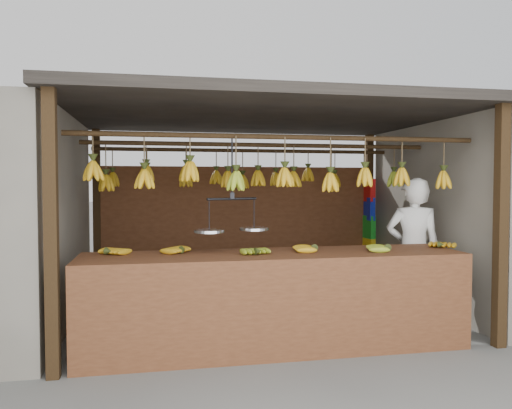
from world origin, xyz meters
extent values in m
plane|color=#5B5B57|center=(0.00, 0.00, 0.00)|extent=(80.00, 80.00, 0.00)
cube|color=black|center=(-2.00, -1.50, 1.15)|extent=(0.10, 0.10, 2.30)
cube|color=black|center=(2.00, -1.50, 1.15)|extent=(0.10, 0.10, 2.30)
cube|color=black|center=(-2.00, 1.50, 1.15)|extent=(0.10, 0.10, 2.30)
cube|color=black|center=(2.00, 1.50, 1.15)|extent=(0.10, 0.10, 2.30)
cube|color=black|center=(0.00, 0.00, 2.35)|extent=(4.30, 3.30, 0.10)
cylinder|color=black|center=(0.00, -1.00, 2.00)|extent=(4.00, 0.05, 0.05)
cylinder|color=black|center=(0.00, 0.00, 2.00)|extent=(4.00, 0.05, 0.05)
cylinder|color=black|center=(0.00, 1.00, 2.00)|extent=(4.00, 0.05, 0.05)
cube|color=brown|center=(0.00, 1.50, 0.90)|extent=(4.00, 0.06, 1.80)
cube|color=brown|center=(-0.10, -1.10, 0.86)|extent=(3.59, 0.80, 0.08)
cube|color=brown|center=(-0.10, -1.50, 0.45)|extent=(3.59, 0.04, 0.90)
cube|color=black|center=(-1.79, -1.45, 0.41)|extent=(0.07, 0.07, 0.82)
cube|color=black|center=(1.59, -1.45, 0.41)|extent=(0.07, 0.07, 0.82)
cube|color=black|center=(-1.79, -0.75, 0.41)|extent=(0.07, 0.07, 0.82)
cube|color=black|center=(1.59, -0.75, 0.41)|extent=(0.07, 0.07, 0.82)
ellipsoid|color=gold|center=(-1.62, -0.97, 0.93)|extent=(0.28, 0.30, 0.06)
ellipsoid|color=gold|center=(-0.94, -0.98, 0.93)|extent=(0.30, 0.29, 0.06)
ellipsoid|color=#92A523|center=(-0.28, -1.24, 0.93)|extent=(0.22, 0.27, 0.06)
ellipsoid|color=gold|center=(0.30, -1.08, 0.93)|extent=(0.26, 0.20, 0.06)
ellipsoid|color=#92A523|center=(0.99, -1.21, 0.93)|extent=(0.28, 0.24, 0.06)
ellipsoid|color=gold|center=(1.62, -1.11, 0.93)|extent=(0.29, 0.30, 0.06)
ellipsoid|color=gold|center=(-1.74, -0.96, 1.67)|extent=(0.16, 0.16, 0.28)
ellipsoid|color=gold|center=(-1.29, -0.95, 1.60)|extent=(0.16, 0.16, 0.28)
ellipsoid|color=gold|center=(-0.88, -0.99, 1.67)|extent=(0.16, 0.16, 0.28)
ellipsoid|color=#92A523|center=(-0.45, -1.04, 1.58)|extent=(0.16, 0.16, 0.28)
ellipsoid|color=gold|center=(0.02, -1.03, 1.61)|extent=(0.16, 0.16, 0.28)
ellipsoid|color=gold|center=(0.47, -1.04, 1.57)|extent=(0.16, 0.16, 0.28)
ellipsoid|color=gold|center=(0.83, -1.05, 1.62)|extent=(0.16, 0.16, 0.28)
ellipsoid|color=gold|center=(1.26, -0.97, 1.62)|extent=(0.16, 0.16, 0.28)
ellipsoid|color=gold|center=(1.72, -0.98, 1.59)|extent=(0.16, 0.16, 0.28)
ellipsoid|color=gold|center=(-1.73, 0.04, 1.56)|extent=(0.16, 0.16, 0.28)
ellipsoid|color=gold|center=(-1.30, 0.00, 1.67)|extent=(0.16, 0.16, 0.28)
ellipsoid|color=gold|center=(-0.85, 0.01, 1.67)|extent=(0.16, 0.16, 0.28)
ellipsoid|color=gold|center=(-0.38, 0.02, 1.61)|extent=(0.16, 0.16, 0.28)
ellipsoid|color=gold|center=(-0.03, 0.04, 1.62)|extent=(0.16, 0.16, 0.28)
ellipsoid|color=gold|center=(0.38, -0.04, 1.60)|extent=(0.16, 0.16, 0.28)
ellipsoid|color=gold|center=(0.87, 0.03, 1.56)|extent=(0.16, 0.16, 0.28)
ellipsoid|color=gold|center=(1.27, -0.03, 1.63)|extent=(0.16, 0.16, 0.28)
ellipsoid|color=#92A523|center=(1.68, 0.03, 1.61)|extent=(0.16, 0.16, 0.28)
ellipsoid|color=gold|center=(-1.74, 0.99, 1.61)|extent=(0.16, 0.16, 0.28)
ellipsoid|color=gold|center=(-1.31, 1.03, 1.68)|extent=(0.16, 0.16, 0.28)
ellipsoid|color=gold|center=(-0.81, 0.98, 1.60)|extent=(0.16, 0.16, 0.28)
ellipsoid|color=gold|center=(-0.40, 1.03, 1.64)|extent=(0.16, 0.16, 0.28)
ellipsoid|color=gold|center=(-0.04, 1.02, 1.58)|extent=(0.16, 0.16, 0.28)
ellipsoid|color=gold|center=(0.41, 0.98, 1.62)|extent=(0.16, 0.16, 0.28)
ellipsoid|color=gold|center=(0.86, 0.96, 1.68)|extent=(0.16, 0.16, 0.28)
ellipsoid|color=gold|center=(1.28, 1.04, 1.60)|extent=(0.16, 0.16, 0.28)
ellipsoid|color=#92A523|center=(1.71, 1.02, 1.63)|extent=(0.16, 0.16, 0.28)
cylinder|color=black|center=(-0.49, -1.00, 1.70)|extent=(0.02, 0.02, 0.59)
cylinder|color=black|center=(-0.49, -1.00, 1.41)|extent=(0.50, 0.19, 0.02)
cylinder|color=silver|center=(-0.71, -1.08, 1.11)|extent=(0.28, 0.28, 0.02)
cylinder|color=silver|center=(-0.26, -0.92, 1.11)|extent=(0.28, 0.28, 0.02)
imported|color=white|center=(1.60, -0.60, 0.81)|extent=(0.68, 0.55, 1.62)
cube|color=red|center=(1.94, 1.35, 1.46)|extent=(0.08, 0.26, 0.34)
cube|color=#1426BF|center=(1.94, 1.35, 1.18)|extent=(0.08, 0.26, 0.34)
cube|color=#199926|center=(1.94, 1.35, 0.90)|extent=(0.08, 0.26, 0.34)
cube|color=yellow|center=(1.94, 1.35, 0.56)|extent=(0.08, 0.26, 0.34)
camera|label=1|loc=(-1.17, -5.65, 1.55)|focal=35.00mm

